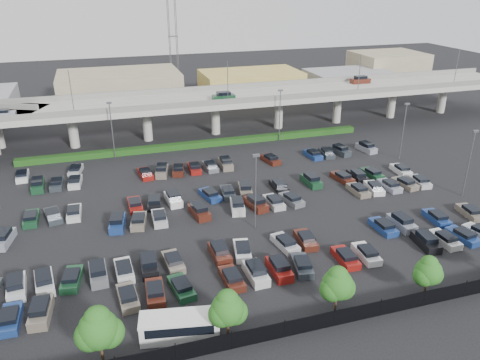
# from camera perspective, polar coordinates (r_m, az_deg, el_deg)

# --- Properties ---
(ground) EXTENTS (280.00, 280.00, 0.00)m
(ground) POSITION_cam_1_polar(r_m,az_deg,el_deg) (68.60, -0.33, -2.68)
(ground) COLOR black
(overpass) EXTENTS (150.00, 13.00, 15.80)m
(overpass) POSITION_cam_1_polar(r_m,az_deg,el_deg) (95.43, -6.10, 9.32)
(overpass) COLOR gray
(overpass) RESTS_ON ground
(hedge) EXTENTS (66.00, 1.60, 1.10)m
(hedge) POSITION_cam_1_polar(r_m,az_deg,el_deg) (90.76, -4.93, 4.37)
(hedge) COLOR #163710
(hedge) RESTS_ON ground
(fence) EXTENTS (70.00, 0.10, 2.00)m
(fence) POSITION_cam_1_polar(r_m,az_deg,el_deg) (46.27, 10.17, -16.53)
(fence) COLOR black
(fence) RESTS_ON ground
(tree_row) EXTENTS (65.07, 3.66, 5.94)m
(tree_row) POSITION_cam_1_polar(r_m,az_deg,el_deg) (45.96, 10.43, -12.70)
(tree_row) COLOR #332316
(tree_row) RESTS_ON ground
(shuttle_bus) EXTENTS (7.56, 3.74, 2.32)m
(shuttle_bus) POSITION_cam_1_polar(r_m,az_deg,el_deg) (44.88, -7.37, -17.19)
(shuttle_bus) COLOR silver
(shuttle_bus) RESTS_ON ground
(parked_cars) EXTENTS (63.06, 41.66, 1.67)m
(parked_cars) POSITION_cam_1_polar(r_m,az_deg,el_deg) (64.66, -0.93, -3.82)
(parked_cars) COLOR silver
(parked_cars) RESTS_ON ground
(light_poles) EXTENTS (66.90, 48.38, 10.30)m
(light_poles) POSITION_cam_1_polar(r_m,az_deg,el_deg) (66.88, -4.23, 2.38)
(light_poles) COLOR #535459
(light_poles) RESTS_ON ground
(distant_buildings) EXTENTS (138.00, 24.00, 9.00)m
(distant_buildings) POSITION_cam_1_polar(r_m,az_deg,el_deg) (127.18, -3.15, 11.56)
(distant_buildings) COLOR gray
(distant_buildings) RESTS_ON ground
(comm_tower) EXTENTS (2.40, 2.40, 30.00)m
(comm_tower) POSITION_cam_1_polar(r_m,az_deg,el_deg) (135.40, -8.20, 17.20)
(comm_tower) COLOR #535459
(comm_tower) RESTS_ON ground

